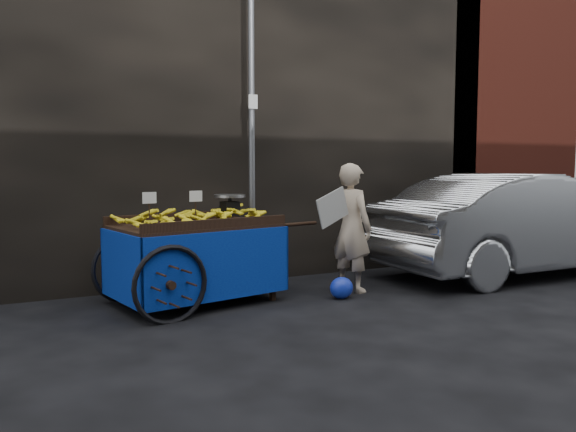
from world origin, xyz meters
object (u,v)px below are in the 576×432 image
banana_cart (191,233)px  vendor (351,228)px  plastic_bag (341,288)px  parked_car (522,224)px

banana_cart → vendor: bearing=-18.6°
banana_cart → vendor: 2.00m
banana_cart → plastic_bag: 1.89m
plastic_bag → banana_cart: bearing=161.0°
vendor → banana_cart: bearing=63.7°
vendor → plastic_bag: size_ratio=5.55×
banana_cart → plastic_bag: banana_cart is taller
parked_car → plastic_bag: bearing=93.9°
banana_cart → plastic_bag: bearing=-30.1°
vendor → parked_car: 2.84m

